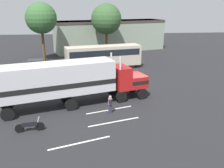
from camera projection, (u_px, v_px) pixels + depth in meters
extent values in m
plane|color=#232326|center=(134.00, 95.00, 25.63)|extent=(120.00, 120.00, 0.00)
cube|color=silver|center=(109.00, 110.00, 22.03)|extent=(4.23, 1.52, 0.01)
cube|color=silver|center=(114.00, 122.00, 19.75)|extent=(4.26, 1.40, 0.01)
cube|color=silver|center=(80.00, 143.00, 16.72)|extent=(4.23, 1.52, 0.01)
cube|color=#B21919|center=(135.00, 80.00, 25.00)|extent=(2.46, 2.92, 1.20)
cube|color=#B21919|center=(121.00, 77.00, 24.25)|extent=(2.07, 2.80, 2.20)
cube|color=silver|center=(143.00, 79.00, 25.35)|extent=(0.69, 2.03, 1.08)
cube|color=black|center=(135.00, 80.00, 24.98)|extent=(2.47, 2.96, 0.36)
cylinder|color=silver|center=(111.00, 69.00, 24.83)|extent=(0.18, 0.18, 3.40)
cylinder|color=silver|center=(120.00, 75.00, 22.90)|extent=(0.18, 0.18, 3.40)
cube|color=silver|center=(56.00, 79.00, 21.73)|extent=(10.80, 5.57, 2.80)
cube|color=black|center=(56.00, 83.00, 21.86)|extent=(10.81, 5.61, 0.44)
cylinder|color=silver|center=(119.00, 85.00, 25.93)|extent=(1.43, 0.99, 0.64)
cylinder|color=black|center=(132.00, 87.00, 26.43)|extent=(1.14, 0.61, 1.10)
cylinder|color=black|center=(142.00, 94.00, 24.50)|extent=(1.14, 0.61, 1.10)
cylinder|color=black|center=(113.00, 90.00, 25.57)|extent=(1.14, 0.61, 1.10)
cylinder|color=black|center=(121.00, 97.00, 23.64)|extent=(1.14, 0.61, 1.10)
cylinder|color=black|center=(66.00, 97.00, 23.74)|extent=(1.14, 0.61, 1.10)
cylinder|color=black|center=(71.00, 105.00, 21.81)|extent=(1.14, 0.61, 1.10)
cylinder|color=black|center=(7.00, 105.00, 21.79)|extent=(1.14, 0.61, 1.10)
cylinder|color=black|center=(8.00, 114.00, 19.86)|extent=(1.14, 0.61, 1.10)
cylinder|color=#2D3347|center=(109.00, 109.00, 21.26)|extent=(0.18, 0.18, 0.82)
cylinder|color=#2D3347|center=(111.00, 109.00, 21.28)|extent=(0.18, 0.18, 0.82)
cylinder|color=#A5728C|center=(110.00, 101.00, 21.06)|extent=(0.34, 0.34, 0.58)
sphere|color=tan|center=(110.00, 97.00, 20.94)|extent=(0.23, 0.23, 0.23)
cube|color=black|center=(110.00, 102.00, 20.86)|extent=(0.26, 0.17, 0.36)
cube|color=#BFB29E|center=(104.00, 56.00, 35.91)|extent=(11.29, 4.85, 2.90)
cube|color=black|center=(103.00, 52.00, 35.74)|extent=(10.65, 4.75, 0.90)
cylinder|color=black|center=(127.00, 62.00, 38.59)|extent=(1.04, 0.49, 1.00)
cylinder|color=black|center=(132.00, 65.00, 36.56)|extent=(1.04, 0.49, 1.00)
cylinder|color=black|center=(78.00, 66.00, 36.27)|extent=(1.04, 0.49, 1.00)
cylinder|color=black|center=(80.00, 69.00, 34.24)|extent=(1.04, 0.49, 1.00)
cube|color=#234C8C|center=(37.00, 66.00, 35.27)|extent=(4.67, 2.62, 0.70)
cube|color=#1E232D|center=(35.00, 62.00, 35.03)|extent=(2.38, 2.03, 0.55)
cylinder|color=black|center=(48.00, 66.00, 36.51)|extent=(0.67, 0.34, 0.64)
cylinder|color=black|center=(48.00, 69.00, 35.09)|extent=(0.67, 0.34, 0.64)
cylinder|color=black|center=(27.00, 68.00, 35.67)|extent=(0.67, 0.34, 0.64)
cylinder|color=black|center=(26.00, 70.00, 34.25)|extent=(0.67, 0.34, 0.64)
cylinder|color=black|center=(40.00, 126.00, 18.35)|extent=(0.67, 0.20, 0.66)
cylinder|color=black|center=(19.00, 129.00, 18.00)|extent=(0.67, 0.20, 0.66)
cube|color=black|center=(29.00, 124.00, 18.09)|extent=(1.12, 0.40, 0.36)
cylinder|color=silver|center=(38.00, 121.00, 18.19)|extent=(0.29, 0.11, 0.69)
cylinder|color=brown|center=(107.00, 43.00, 44.74)|extent=(0.44, 0.44, 4.83)
sphere|color=#35592F|center=(106.00, 19.00, 43.43)|extent=(5.41, 5.41, 5.41)
cylinder|color=brown|center=(43.00, 45.00, 40.82)|extent=(0.44, 0.44, 5.30)
sphere|color=#366332|center=(41.00, 18.00, 39.48)|extent=(5.04, 5.04, 5.04)
cube|color=gray|center=(110.00, 36.00, 50.79)|extent=(23.26, 12.35, 6.12)
cube|color=#3F3833|center=(110.00, 22.00, 49.93)|extent=(23.38, 12.48, 0.50)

